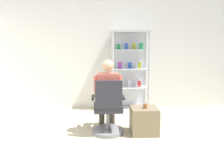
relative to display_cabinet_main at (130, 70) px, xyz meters
The scene contains 6 objects.
back_wall 0.60m from the display_cabinet_main, 149.53° to the left, with size 6.00×0.10×2.70m, color silver.
display_cabinet_main is the anchor object (origin of this frame).
office_chair 1.77m from the display_cabinet_main, 109.86° to the right, with size 0.57×0.56×0.96m.
seated_shopkeeper 1.54m from the display_cabinet_main, 112.11° to the right, with size 0.49×0.57×1.29m.
storage_crate 1.74m from the display_cabinet_main, 87.86° to the right, with size 0.46×0.43×0.46m, color #72664C.
tea_glass 1.68m from the display_cabinet_main, 87.67° to the right, with size 0.07×0.07×0.08m, color brown.
Camera 1 is at (-0.27, -2.39, 1.47)m, focal length 34.34 mm.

